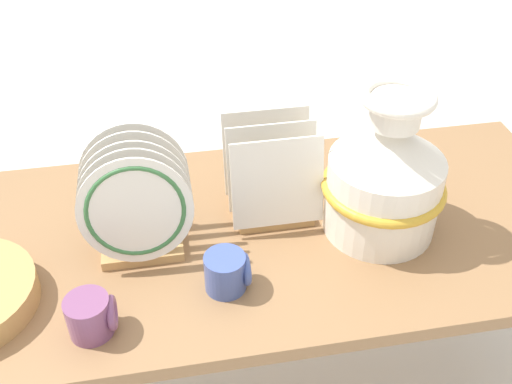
% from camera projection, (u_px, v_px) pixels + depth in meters
% --- Properties ---
extents(display_table, '(1.58, 0.68, 0.69)m').
position_uv_depth(display_table, '(256.00, 254.00, 1.42)').
color(display_table, olive).
rests_on(display_table, ground_plane).
extents(ceramic_vase, '(0.27, 0.27, 0.35)m').
position_uv_depth(ceramic_vase, '(385.00, 175.00, 1.29)').
color(ceramic_vase, white).
rests_on(ceramic_vase, display_table).
extents(dish_rack_round_plates, '(0.24, 0.18, 0.26)m').
position_uv_depth(dish_rack_round_plates, '(137.00, 204.00, 1.26)').
color(dish_rack_round_plates, tan).
rests_on(dish_rack_round_plates, display_table).
extents(dish_rack_square_plates, '(0.20, 0.18, 0.23)m').
position_uv_depth(dish_rack_square_plates, '(272.00, 183.00, 1.38)').
color(dish_rack_square_plates, tan).
rests_on(dish_rack_square_plates, display_table).
extents(mug_cobalt_glaze, '(0.09, 0.09, 0.08)m').
position_uv_depth(mug_cobalt_glaze, '(227.00, 272.00, 1.21)').
color(mug_cobalt_glaze, '#42569E').
rests_on(mug_cobalt_glaze, display_table).
extents(mug_plum_glaze, '(0.09, 0.09, 0.08)m').
position_uv_depth(mug_plum_glaze, '(92.00, 316.00, 1.12)').
color(mug_plum_glaze, '#7A4770').
rests_on(mug_plum_glaze, display_table).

